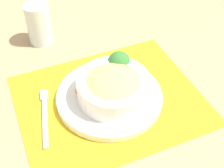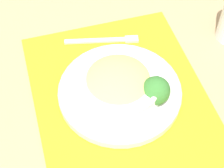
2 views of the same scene
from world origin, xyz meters
TOP-DOWN VIEW (x-y plane):
  - ground_plane at (0.00, 0.00)m, footprint 4.00×4.00m
  - placemat at (0.00, 0.00)m, footprint 0.47×0.38m
  - plate at (0.00, 0.00)m, footprint 0.27×0.27m
  - bowl at (0.01, -0.01)m, footprint 0.18×0.18m
  - broccoli_floret at (0.05, 0.06)m, footprint 0.06×0.06m
  - carrot_slice_near at (-0.05, 0.05)m, footprint 0.04×0.04m
  - carrot_slice_middle at (-0.06, 0.04)m, footprint 0.04×0.04m
  - fork at (-0.16, 0.03)m, footprint 0.06×0.18m

SIDE VIEW (x-z plane):
  - ground_plane at x=0.00m, z-range 0.00..0.00m
  - placemat at x=0.00m, z-range 0.00..0.00m
  - fork at x=-0.16m, z-range 0.00..0.01m
  - plate at x=0.00m, z-range 0.00..0.03m
  - carrot_slice_near at x=-0.05m, z-range 0.02..0.03m
  - carrot_slice_middle at x=-0.06m, z-range 0.02..0.03m
  - bowl at x=0.01m, z-range 0.02..0.09m
  - broccoli_floret at x=0.05m, z-range 0.03..0.10m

